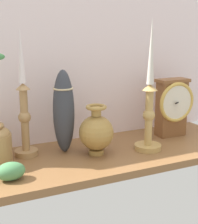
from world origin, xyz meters
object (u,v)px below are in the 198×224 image
candlestick_tall_left (24,112)px  tall_ceramic_vase (64,111)px  mantel_clock (172,106)px  candlestick_tall_center (149,108)px  brass_vase_bulbous (96,132)px

candlestick_tall_left → tall_ceramic_vase: candlestick_tall_left is taller
mantel_clock → candlestick_tall_left: (-55.80, 2.91, 3.03)cm
candlestick_tall_center → mantel_clock: bearing=29.3°
candlestick_tall_left → tall_ceramic_vase: bearing=-9.4°
tall_ceramic_vase → candlestick_tall_left: bearing=170.6°
candlestick_tall_left → candlestick_tall_center: (38.93, -12.37, -0.17)cm
candlestick_tall_left → brass_vase_bulbous: (21.19, -8.72, -7.13)cm
tall_ceramic_vase → mantel_clock: bearing=-1.1°
mantel_clock → tall_ceramic_vase: (-43.31, 0.84, 2.29)cm
mantel_clock → candlestick_tall_center: size_ratio=0.50×
brass_vase_bulbous → tall_ceramic_vase: size_ratio=0.60×
candlestick_tall_center → tall_ceramic_vase: bearing=158.7°
mantel_clock → candlestick_tall_left: bearing=177.0°
brass_vase_bulbous → tall_ceramic_vase: 12.68cm
candlestick_tall_center → tall_ceramic_vase: 28.38cm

